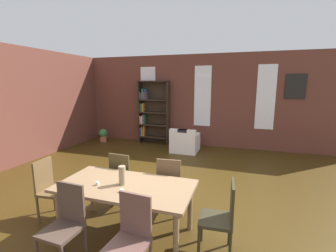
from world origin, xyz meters
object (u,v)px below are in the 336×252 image
(dining_chair_far_right, at_px, (170,183))
(dining_chair_far_left, at_px, (123,177))
(vase_on_table, at_px, (122,175))
(dining_chair_near_right, at_px, (130,237))
(bookshelf_tall, at_px, (152,112))
(potted_plant_by_shelf, at_px, (103,135))
(dining_chair_head_left, at_px, (51,187))
(dining_table, at_px, (126,190))
(armchair_white, at_px, (185,143))
(dining_chair_near_left, at_px, (65,222))
(dining_chair_head_right, at_px, (222,216))

(dining_chair_far_right, height_order, dining_chair_far_left, same)
(vase_on_table, distance_m, dining_chair_near_right, 0.91)
(dining_chair_far_right, xyz_separation_m, bookshelf_tall, (-1.99, 4.19, 0.60))
(dining_chair_far_left, xyz_separation_m, dining_chair_near_right, (0.84, -1.39, 0.00))
(dining_chair_near_right, bearing_deg, potted_plant_by_shelf, 125.95)
(dining_chair_near_right, height_order, dining_chair_head_left, same)
(dining_chair_far_right, xyz_separation_m, dining_chair_head_left, (-1.72, -0.70, 0.00))
(vase_on_table, bearing_deg, dining_table, -0.00)
(bookshelf_tall, height_order, potted_plant_by_shelf, bookshelf_tall)
(dining_table, bearing_deg, armchair_white, 92.48)
(dining_chair_far_right, relative_size, dining_chair_far_left, 1.00)
(vase_on_table, bearing_deg, dining_chair_near_right, -56.10)
(dining_chair_head_left, relative_size, potted_plant_by_shelf, 2.05)
(armchair_white, bearing_deg, potted_plant_by_shelf, 174.47)
(vase_on_table, relative_size, dining_chair_near_left, 0.27)
(dining_chair_far_left, xyz_separation_m, dining_chair_near_left, (0.01, -1.39, 0.00))
(bookshelf_tall, bearing_deg, armchair_white, -27.57)
(dining_chair_head_right, bearing_deg, dining_table, -179.75)
(dining_chair_head_left, bearing_deg, dining_chair_far_right, 22.10)
(dining_chair_far_right, xyz_separation_m, potted_plant_by_shelf, (-3.74, 3.77, -0.27))
(dining_chair_far_left, relative_size, dining_chair_head_left, 1.00)
(vase_on_table, xyz_separation_m, dining_chair_head_left, (-1.26, -0.01, -0.35))
(dining_chair_far_left, height_order, dining_chair_head_left, same)
(dining_chair_near_left, relative_size, armchair_white, 1.17)
(potted_plant_by_shelf, bearing_deg, dining_chair_far_right, -45.23)
(vase_on_table, distance_m, dining_chair_far_left, 0.86)
(dining_chair_far_right, relative_size, dining_chair_head_left, 1.00)
(dining_table, height_order, dining_chair_far_right, dining_chair_far_right)
(dining_chair_far_left, relative_size, dining_chair_near_right, 1.00)
(dining_chair_head_right, bearing_deg, dining_chair_far_right, 141.90)
(dining_chair_far_right, bearing_deg, armchair_white, 99.87)
(dining_chair_far_right, bearing_deg, dining_chair_head_right, -38.10)
(dining_table, relative_size, dining_chair_far_left, 1.95)
(vase_on_table, xyz_separation_m, dining_chair_far_right, (0.47, 0.69, -0.35))
(dining_chair_head_right, relative_size, armchair_white, 1.17)
(dining_table, bearing_deg, dining_chair_head_left, -179.70)
(dining_chair_far_right, bearing_deg, dining_table, -121.43)
(dining_chair_far_left, distance_m, potted_plant_by_shelf, 4.76)
(dining_chair_far_right, distance_m, dining_chair_head_left, 1.86)
(dining_chair_far_right, distance_m, potted_plant_by_shelf, 5.32)
(dining_table, height_order, dining_chair_far_left, dining_chair_far_left)
(vase_on_table, height_order, potted_plant_by_shelf, vase_on_table)
(dining_chair_far_right, xyz_separation_m, dining_chair_near_left, (-0.84, -1.39, 0.00))
(dining_chair_head_right, relative_size, bookshelf_tall, 0.43)
(potted_plant_by_shelf, bearing_deg, armchair_white, -5.53)
(dining_chair_near_right, distance_m, bookshelf_tall, 5.95)
(armchair_white, relative_size, potted_plant_by_shelf, 1.75)
(armchair_white, bearing_deg, dining_chair_far_left, -93.98)
(dining_table, relative_size, dining_chair_near_right, 1.95)
(dining_chair_head_left, height_order, bookshelf_tall, bookshelf_tall)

